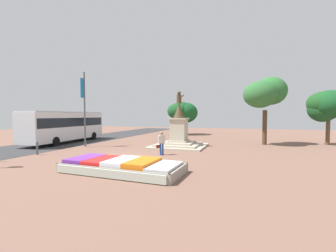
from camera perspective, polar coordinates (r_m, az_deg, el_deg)
name	(u,v)px	position (r m, az deg, el deg)	size (l,w,h in m)	color
ground_plane	(122,159)	(15.26, -11.65, -8.31)	(78.82, 78.82, 0.00)	brown
street_asphalt_strip	(8,151)	(22.47, -35.53, -5.21)	(6.70, 68.97, 0.01)	#333335
flower_planter	(121,166)	(11.88, -11.77, -10.00)	(6.35, 2.90, 0.69)	#38281C
statue_monument	(179,135)	(20.73, 2.80, -2.40)	(4.79, 4.79, 5.12)	#B1A792
banner_pole	(84,108)	(22.16, -20.46, 4.40)	(0.15, 0.59, 6.88)	#4C5156
city_bus	(66,125)	(26.45, -24.49, 0.27)	(3.14, 10.47, 3.29)	silver
pedestrian_with_handbag	(161,142)	(16.48, -1.68, -4.04)	(0.55, 0.59, 1.71)	#264CA5
kerb_bollard_mid_b	(37,148)	(19.24, -30.29, -4.79)	(0.16, 0.16, 0.98)	#4C5156
park_tree_far_left	(326,105)	(26.71, 35.20, 4.28)	(3.56, 3.40, 5.34)	brown
park_tree_behind_statue	(266,93)	(24.39, 23.53, 7.67)	(4.19, 4.23, 6.79)	#4C3823
park_tree_far_right	(182,112)	(33.96, 3.67, 3.62)	(4.33, 4.50, 4.97)	#4C3823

